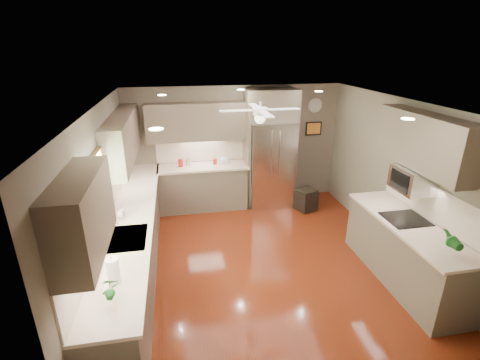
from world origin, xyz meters
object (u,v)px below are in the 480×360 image
object	(u,v)px
soap_bottle	(121,212)
refrigerator	(270,151)
microwave	(413,180)
stool	(306,200)
potted_plant_left	(108,288)
canister_b	(188,162)
canister_d	(215,162)
bowl	(225,162)
canister_a	(181,163)
potted_plant_right	(452,240)
paper_towel	(113,271)

from	to	relation	value
soap_bottle	refrigerator	size ratio (longest dim) A/B	0.07
microwave	stool	world-z (taller)	microwave
potted_plant_left	canister_b	bearing A→B (deg)	76.77
canister_d	stool	world-z (taller)	canister_d
soap_bottle	microwave	world-z (taller)	microwave
potted_plant_left	stool	xyz separation A→B (m)	(3.31, 3.36, -0.85)
bowl	canister_b	bearing A→B (deg)	177.99
canister_b	microwave	bearing A→B (deg)	-42.76
canister_a	potted_plant_left	world-z (taller)	potted_plant_left
soap_bottle	bowl	world-z (taller)	soap_bottle
stool	canister_b	bearing A→B (deg)	165.84
stool	potted_plant_right	bearing A→B (deg)	-80.66
canister_b	refrigerator	world-z (taller)	refrigerator
canister_a	stool	distance (m)	2.71
potted_plant_left	canister_d	bearing A→B (deg)	69.41
canister_a	stool	bearing A→B (deg)	-12.37
stool	paper_towel	bearing A→B (deg)	-137.06
canister_d	potted_plant_left	xyz separation A→B (m)	(-1.48, -3.94, 0.09)
bowl	paper_towel	size ratio (longest dim) A/B	0.76
potted_plant_right	paper_towel	size ratio (longest dim) A/B	1.07
canister_d	paper_towel	world-z (taller)	paper_towel
canister_a	canister_d	size ratio (longest dim) A/B	1.30
canister_a	paper_towel	world-z (taller)	paper_towel
microwave	canister_b	bearing A→B (deg)	137.24
canister_a	potted_plant_left	bearing A→B (deg)	-101.20
stool	refrigerator	bearing A→B (deg)	143.17
potted_plant_right	potted_plant_left	bearing A→B (deg)	-177.82
potted_plant_left	stool	world-z (taller)	potted_plant_left
canister_b	bowl	size ratio (longest dim) A/B	0.61
microwave	bowl	bearing A→B (deg)	129.44
canister_a	potted_plant_left	size ratio (longest dim) A/B	0.51
microwave	canister_a	bearing A→B (deg)	139.12
canister_d	potted_plant_left	bearing A→B (deg)	-110.59
canister_a	microwave	size ratio (longest dim) A/B	0.28
canister_d	bowl	xyz separation A→B (m)	(0.20, -0.01, -0.03)
canister_b	paper_towel	xyz separation A→B (m)	(-0.93, -3.68, 0.07)
canister_a	bowl	world-z (taller)	canister_a
canister_b	refrigerator	size ratio (longest dim) A/B	0.06
potted_plant_right	refrigerator	bearing A→B (deg)	107.84
potted_plant_right	paper_towel	distance (m)	3.84
soap_bottle	refrigerator	xyz separation A→B (m)	(2.76, 2.06, 0.16)
canister_b	potted_plant_left	bearing A→B (deg)	-103.23
bowl	canister_d	bearing A→B (deg)	178.31
potted_plant_right	bowl	xyz separation A→B (m)	(-2.16, 3.79, -0.14)
refrigerator	soap_bottle	bearing A→B (deg)	-143.24
soap_bottle	stool	xyz separation A→B (m)	(3.43, 1.56, -0.79)
soap_bottle	paper_towel	bearing A→B (deg)	-85.46
canister_b	potted_plant_right	distance (m)	4.80
canister_d	soap_bottle	bearing A→B (deg)	-126.71
paper_towel	canister_a	bearing A→B (deg)	77.99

